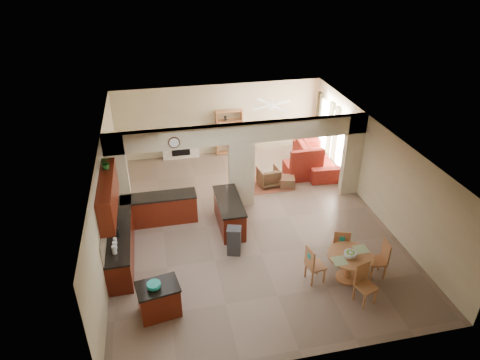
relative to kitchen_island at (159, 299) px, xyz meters
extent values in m
plane|color=#796354|center=(2.80, 3.14, -0.41)|extent=(10.00, 10.00, 0.00)
plane|color=white|center=(2.80, 3.14, 2.39)|extent=(10.00, 10.00, 0.00)
plane|color=beige|center=(2.80, 8.14, 0.99)|extent=(8.00, 0.00, 8.00)
plane|color=beige|center=(2.80, -1.86, 0.99)|extent=(8.00, 0.00, 8.00)
plane|color=beige|center=(-1.20, 3.14, 0.99)|extent=(0.00, 10.00, 10.00)
plane|color=beige|center=(6.80, 3.14, 0.99)|extent=(0.00, 10.00, 10.00)
cube|color=beige|center=(-0.90, 4.14, 0.99)|extent=(0.60, 0.25, 2.80)
cube|color=beige|center=(2.80, 4.14, 0.69)|extent=(0.80, 0.25, 2.20)
cube|color=beige|center=(6.50, 4.14, 0.99)|extent=(0.60, 0.25, 2.80)
cube|color=beige|center=(2.80, 4.14, 2.09)|extent=(8.00, 0.25, 0.60)
cube|color=#490C08|center=(-0.90, 2.34, 0.02)|extent=(0.60, 3.20, 0.86)
cube|color=black|center=(-0.90, 2.34, 0.47)|extent=(0.62, 3.22, 0.05)
cube|color=tan|center=(-1.18, 2.34, 0.79)|extent=(0.02, 3.20, 0.55)
cube|color=#490C08|center=(0.20, 3.71, 0.02)|extent=(2.20, 0.60, 0.86)
cube|color=black|center=(0.20, 3.71, 0.47)|extent=(2.22, 0.62, 0.05)
cube|color=#490C08|center=(-1.02, 2.34, 1.51)|extent=(0.35, 2.40, 0.90)
cube|color=#490C08|center=(2.20, 3.04, 0.02)|extent=(0.65, 1.80, 0.86)
cube|color=black|center=(2.20, 3.04, 0.47)|extent=(0.70, 1.85, 0.05)
cube|color=silver|center=(2.20, 2.19, 0.01)|extent=(0.58, 0.04, 0.70)
cylinder|color=#482418|center=(0.80, 3.99, 2.04)|extent=(0.34, 0.03, 0.34)
cube|color=brown|center=(4.00, 5.24, -0.41)|extent=(1.60, 1.30, 0.01)
cube|color=white|center=(1.20, 7.98, 0.14)|extent=(1.40, 0.28, 1.10)
cube|color=black|center=(1.20, 7.84, 0.09)|extent=(0.70, 0.04, 0.70)
cube|color=white|center=(1.20, 7.96, 0.74)|extent=(1.60, 0.35, 0.10)
cube|color=#A05D37|center=(3.15, 7.96, 0.49)|extent=(1.00, 0.32, 1.80)
cube|color=white|center=(6.77, 5.44, 0.79)|extent=(0.02, 0.90, 1.90)
cube|color=white|center=(6.77, 7.14, 0.79)|extent=(0.02, 0.90, 1.90)
cube|color=white|center=(6.77, 6.29, 0.64)|extent=(0.02, 0.70, 2.10)
cube|color=#41221A|center=(6.73, 4.84, 0.79)|extent=(0.10, 0.28, 2.30)
cube|color=#41221A|center=(6.73, 6.04, 0.79)|extent=(0.10, 0.28, 2.30)
cube|color=#41221A|center=(6.73, 6.54, 0.79)|extent=(0.10, 0.28, 2.30)
cube|color=#41221A|center=(6.73, 7.74, 0.79)|extent=(0.10, 0.28, 2.30)
cylinder|color=white|center=(4.30, 6.14, 2.15)|extent=(1.00, 1.00, 0.10)
cube|color=#490C08|center=(0.00, 0.00, -0.03)|extent=(0.98, 0.76, 0.77)
cube|color=black|center=(0.00, 0.00, 0.38)|extent=(1.04, 0.82, 0.05)
cylinder|color=teal|center=(-0.07, -0.06, 0.48)|extent=(0.31, 0.31, 0.14)
cube|color=#2D2D30|center=(2.09, 1.76, -0.03)|extent=(0.43, 0.40, 0.77)
cylinder|color=#A05D37|center=(4.69, 0.16, 0.33)|extent=(1.12, 1.12, 0.04)
cylinder|color=#A05D37|center=(4.69, 0.16, -0.03)|extent=(0.16, 0.16, 0.72)
cylinder|color=#A05D37|center=(4.69, 0.16, -0.38)|extent=(0.57, 0.57, 0.06)
cylinder|color=#6EB226|center=(4.64, 0.09, 0.43)|extent=(0.31, 0.31, 0.16)
imported|color=maroon|center=(6.10, 6.13, 0.00)|extent=(2.85, 1.27, 0.81)
cube|color=maroon|center=(5.37, 5.56, -0.17)|extent=(1.21, 0.99, 0.48)
imported|color=maroon|center=(4.00, 5.19, -0.09)|extent=(0.76, 0.78, 0.65)
cube|color=maroon|center=(4.61, 4.94, -0.23)|extent=(0.59, 0.59, 0.36)
imported|color=#134915|center=(-1.02, 2.92, 2.13)|extent=(0.38, 0.35, 0.34)
cube|color=#A05D37|center=(4.79, 0.94, 0.04)|extent=(0.54, 0.54, 0.05)
cube|color=#A05D37|center=(5.00, 1.04, -0.19)|extent=(0.04, 0.04, 0.44)
cube|color=#A05D37|center=(4.68, 1.15, -0.19)|extent=(0.04, 0.04, 0.44)
cube|color=#A05D37|center=(4.89, 0.72, -0.19)|extent=(0.04, 0.04, 0.44)
cube|color=#A05D37|center=(4.57, 0.83, -0.19)|extent=(0.04, 0.04, 0.44)
cube|color=#A05D37|center=(4.72, 0.76, 0.34)|extent=(0.41, 0.18, 0.55)
cube|color=teal|center=(4.72, 0.73, 0.41)|extent=(0.14, 0.06, 0.14)
cube|color=#A05D37|center=(5.44, 0.15, 0.04)|extent=(0.46, 0.46, 0.05)
cube|color=#A05D37|center=(5.28, 0.33, -0.19)|extent=(0.04, 0.04, 0.44)
cube|color=#A05D37|center=(5.25, -0.01, -0.19)|extent=(0.04, 0.04, 0.44)
cube|color=#A05D37|center=(5.62, 0.30, -0.19)|extent=(0.04, 0.04, 0.44)
cube|color=#A05D37|center=(5.59, -0.04, -0.19)|extent=(0.04, 0.04, 0.44)
cube|color=#A05D37|center=(5.63, 0.13, 0.34)|extent=(0.08, 0.42, 0.55)
cube|color=teal|center=(5.65, 0.13, 0.41)|extent=(0.02, 0.14, 0.14)
cube|color=#A05D37|center=(4.75, -0.65, 0.04)|extent=(0.52, 0.52, 0.05)
cube|color=#A05D37|center=(4.63, -0.86, -0.19)|extent=(0.04, 0.04, 0.44)
cube|color=#A05D37|center=(4.96, -0.76, -0.19)|extent=(0.04, 0.04, 0.44)
cube|color=#A05D37|center=(4.53, -0.53, -0.19)|extent=(0.04, 0.04, 0.44)
cube|color=#A05D37|center=(4.86, -0.44, -0.19)|extent=(0.04, 0.04, 0.44)
cube|color=#A05D37|center=(4.69, -0.46, 0.34)|extent=(0.41, 0.16, 0.55)
cube|color=teal|center=(4.69, -0.44, 0.41)|extent=(0.14, 0.05, 0.14)
cube|color=#A05D37|center=(3.86, 0.30, 0.04)|extent=(0.48, 0.48, 0.05)
cube|color=#A05D37|center=(4.06, 0.16, -0.19)|extent=(0.04, 0.04, 0.44)
cube|color=#A05D37|center=(4.00, 0.49, -0.19)|extent=(0.04, 0.04, 0.44)
cube|color=#A05D37|center=(3.72, 0.10, -0.19)|extent=(0.04, 0.04, 0.44)
cube|color=#A05D37|center=(3.67, 0.44, -0.19)|extent=(0.04, 0.04, 0.44)
cube|color=#A05D37|center=(3.67, 0.27, 0.34)|extent=(0.10, 0.42, 0.55)
cube|color=teal|center=(3.65, 0.26, 0.41)|extent=(0.03, 0.14, 0.14)
camera|label=1|loc=(0.31, -7.32, 7.11)|focal=32.00mm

